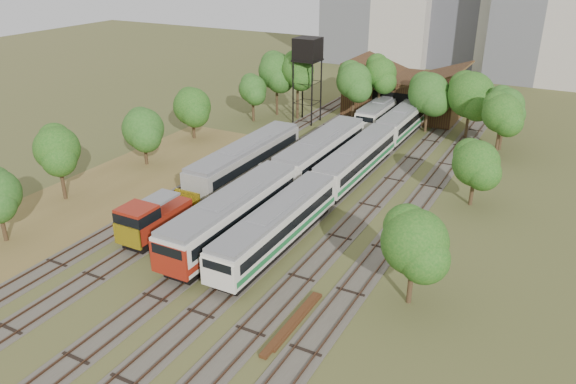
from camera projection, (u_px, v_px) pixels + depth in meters
The scene contains 15 objects.
ground at pixel (147, 332), 36.57m from camera, with size 240.00×240.00×0.00m, color #475123.
dry_grass_patch at pixel (53, 223), 50.79m from camera, with size 14.00×60.00×0.04m, color brown.
tracks at pixel (308, 192), 56.97m from camera, with size 24.60×80.00×0.19m.
railcar_red_set at pixel (283, 180), 54.35m from camera, with size 3.30×34.58×4.08m.
railcar_green_set at pixel (357, 160), 60.13m from camera, with size 2.92×52.08×3.61m.
railcar_rear at pixel (385, 110), 78.43m from camera, with size 2.83×16.08×3.50m.
shunter_locomotive at pixel (153, 220), 47.47m from camera, with size 2.77×8.10×3.63m.
old_grey_coach at pixel (246, 160), 59.28m from camera, with size 3.23×18.00×4.00m.
water_tower at pixel (308, 51), 75.62m from camera, with size 3.37×3.37×11.64m.
rail_pile_near at pixel (292, 323), 37.19m from camera, with size 0.51×7.65×0.26m, color #542F18.
rail_pile_far at pixel (297, 321), 37.46m from camera, with size 0.43×6.90×0.22m, color #542F18.
maintenance_shed at pixel (406, 94), 82.49m from camera, with size 16.45×11.55×7.58m.
tree_band_left at pixel (109, 139), 57.55m from camera, with size 7.66×55.18×8.24m.
tree_band_far at pixel (387, 84), 74.40m from camera, with size 36.32×7.87×9.24m.
tree_band_right at pixel (471, 163), 50.94m from camera, with size 4.90×37.38×7.75m.
Camera 1 is at (22.20, -21.80, 23.19)m, focal length 35.00 mm.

